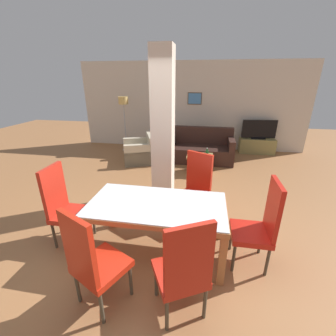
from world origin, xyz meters
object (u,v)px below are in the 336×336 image
dining_chair_head_left (64,204)px  coffee_table (199,164)px  floor_lamp (124,106)px  bottle (207,154)px  armchair (141,152)px  dining_chair_head_right (260,223)px  tv_stand (257,146)px  dining_table (157,213)px  sofa (200,150)px  dining_chair_far_right (195,187)px  tv_screen (259,130)px  dining_chair_near_right (184,269)px  dining_chair_near_left (92,260)px

dining_chair_head_left → coffee_table: bearing=148.9°
floor_lamp → bottle: bearing=-32.0°
armchair → dining_chair_head_right: bearing=-164.7°
dining_chair_head_left → armchair: dining_chair_head_left is taller
tv_stand → dining_table: bearing=-114.1°
floor_lamp → dining_chair_head_left: bearing=-80.9°
bottle → tv_stand: bearing=52.6°
sofa → bottle: sofa is taller
sofa → dining_chair_head_right: bearing=102.6°
dining_chair_far_right → armchair: dining_chair_far_right is taller
dining_table → dining_chair_far_right: bearing=62.1°
coffee_table → tv_screen: tv_screen is taller
dining_chair_far_right → dining_chair_head_left: bearing=53.2°
dining_chair_head_left → dining_chair_near_right: size_ratio=1.00×
dining_table → bottle: 2.82m
dining_table → armchair: bearing=109.7°
dining_chair_near_left → sofa: dining_chair_near_left is taller
floor_lamp → dining_chair_head_right: bearing=-53.4°
dining_chair_head_left → dining_chair_head_right: size_ratio=1.00×
dining_chair_head_right → coffee_table: dining_chair_head_right is taller
sofa → tv_screen: 2.03m
tv_stand → tv_screen: tv_screen is taller
dining_chair_head_left → sofa: size_ratio=0.63×
dining_chair_head_left → dining_chair_far_right: same height
dining_chair_head_right → armchair: 4.22m
dining_table → armchair: (-1.22, 3.40, -0.32)m
dining_chair_near_left → floor_lamp: floor_lamp is taller
sofa → dining_table: bearing=83.7°
floor_lamp → armchair: bearing=-51.5°
dining_table → tv_screen: (2.13, 4.76, 0.15)m
bottle → dining_chair_head_left: bearing=-124.6°
dining_chair_far_right → floor_lamp: floor_lamp is taller
dining_table → bottle: size_ratio=7.63×
coffee_table → sofa: bearing=91.4°
dining_chair_near_left → bottle: bearing=100.3°
dining_chair_far_right → tv_stand: 4.31m
dining_table → tv_stand: size_ratio=1.63×
dining_chair_near_right → coffee_table: bearing=62.5°
dining_chair_near_left → dining_chair_head_right: size_ratio=1.00×
dining_chair_near_right → tv_stand: dining_chair_near_right is taller
dining_chair_head_right → dining_table: bearing=90.0°
sofa → armchair: size_ratio=1.61×
dining_chair_near_left → armchair: 4.36m
dining_chair_head_right → coffee_table: bearing=16.0°
dining_table → dining_chair_near_right: dining_chair_near_right is taller
bottle → floor_lamp: floor_lamp is taller
dining_table → dining_chair_far_right: dining_chair_far_right is taller
dining_chair_near_right → coffee_table: dining_chair_near_right is taller
armchair → tv_stand: size_ratio=1.06×
tv_stand → floor_lamp: (-4.13, -0.38, 1.17)m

